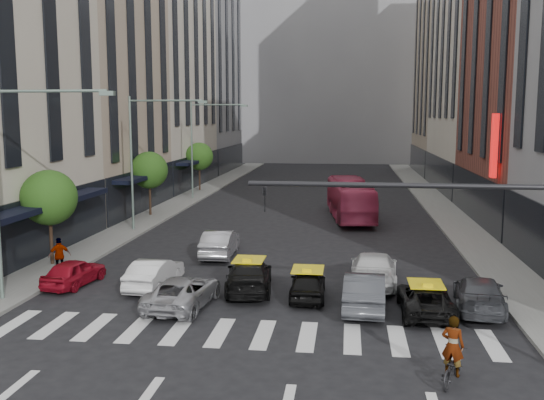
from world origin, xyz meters
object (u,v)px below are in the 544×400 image
(taxi_left, at_px, (249,276))
(taxi_center, at_px, (308,284))
(streetlamp_near, at_px, (16,164))
(pedestrian_far, at_px, (60,256))
(streetlamp_mid, at_px, (145,145))
(motorcycle, at_px, (452,367))
(car_red, at_px, (74,272))
(streetlamp_far, at_px, (202,137))
(car_white_front, at_px, (154,273))
(bus, at_px, (350,199))

(taxi_left, relative_size, taxi_center, 1.32)
(streetlamp_near, distance_m, pedestrian_far, 6.45)
(streetlamp_mid, relative_size, motorcycle, 4.76)
(car_red, height_order, pedestrian_far, pedestrian_far)
(streetlamp_far, relative_size, car_white_front, 2.15)
(streetlamp_far, xyz_separation_m, bus, (13.79, -9.09, -4.39))
(streetlamp_mid, relative_size, streetlamp_far, 1.00)
(taxi_center, xyz_separation_m, pedestrian_far, (-12.37, 2.16, 0.40))
(car_red, xyz_separation_m, taxi_center, (10.94, -0.65, -0.00))
(car_red, xyz_separation_m, car_white_front, (3.84, 0.10, 0.05))
(bus, distance_m, pedestrian_far, 23.49)
(streetlamp_near, bearing_deg, streetlamp_far, 90.00)
(streetlamp_near, bearing_deg, streetlamp_mid, 90.00)
(streetlamp_far, height_order, car_white_front, streetlamp_far)
(streetlamp_mid, xyz_separation_m, bus, (13.79, 6.91, -4.39))
(car_red, relative_size, bus, 0.35)
(streetlamp_far, bearing_deg, taxi_left, -72.40)
(streetlamp_near, height_order, pedestrian_far, streetlamp_near)
(taxi_left, relative_size, motorcycle, 2.62)
(car_red, bearing_deg, car_white_front, -171.17)
(taxi_center, relative_size, bus, 0.34)
(car_red, height_order, taxi_left, taxi_left)
(streetlamp_mid, height_order, car_red, streetlamp_mid)
(streetlamp_far, xyz_separation_m, car_red, (1.01, -29.29, -5.26))
(taxi_left, bearing_deg, streetlamp_mid, -61.84)
(streetlamp_mid, relative_size, car_red, 2.39)
(taxi_center, height_order, motorcycle, taxi_center)
(pedestrian_far, bearing_deg, car_white_front, 134.22)
(taxi_left, relative_size, pedestrian_far, 2.78)
(car_red, bearing_deg, motorcycle, 158.99)
(taxi_center, bearing_deg, taxi_left, -17.78)
(taxi_center, bearing_deg, bus, -96.52)
(motorcycle, bearing_deg, streetlamp_far, -43.19)
(motorcycle, bearing_deg, pedestrian_far, -7.30)
(streetlamp_mid, xyz_separation_m, taxi_left, (9.25, -13.15, -5.19))
(streetlamp_far, xyz_separation_m, taxi_center, (11.94, -29.94, -5.27))
(bus, bearing_deg, taxi_center, 78.05)
(bus, bearing_deg, taxi_left, 70.36)
(car_white_front, relative_size, bus, 0.38)
(bus, xyz_separation_m, pedestrian_far, (-14.22, -18.70, -0.48))
(car_white_front, distance_m, pedestrian_far, 5.47)
(streetlamp_near, distance_m, taxi_left, 10.98)
(car_white_front, xyz_separation_m, taxi_left, (4.40, 0.04, 0.03))
(car_white_front, relative_size, taxi_left, 0.84)
(motorcycle, bearing_deg, taxi_center, -35.64)
(car_red, distance_m, taxi_center, 10.96)
(taxi_left, bearing_deg, streetlamp_near, 10.17)
(taxi_center, bearing_deg, streetlamp_far, -69.72)
(streetlamp_mid, bearing_deg, taxi_left, -54.89)
(car_white_front, distance_m, bus, 22.02)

